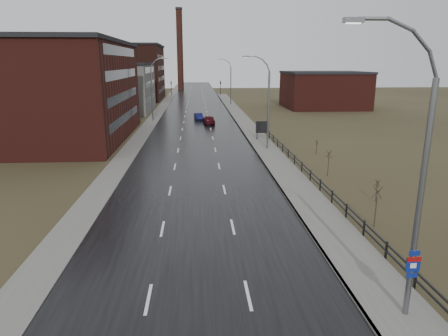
{
  "coord_description": "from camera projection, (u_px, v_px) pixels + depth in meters",
  "views": [
    {
      "loc": [
        0.06,
        -12.31,
        10.55
      ],
      "look_at": [
        2.0,
        16.07,
        3.0
      ],
      "focal_mm": 32.0,
      "sensor_mm": 36.0,
      "label": 1
    }
  ],
  "objects": [
    {
      "name": "warehouse_near",
      "position": [
        43.0,
        91.0,
        54.84
      ],
      "size": [
        22.44,
        28.56,
        13.5
      ],
      "color": "#471914",
      "rests_on": "ground"
    },
    {
      "name": "streetlight_right_mid",
      "position": [
        266.0,
        102.0,
        48.35
      ],
      "size": [
        3.36,
        0.28,
        11.35
      ],
      "color": "slate",
      "rests_on": "ground"
    },
    {
      "name": "car_far",
      "position": [
        209.0,
        120.0,
        69.73
      ],
      "size": [
        2.15,
        4.8,
        1.6
      ],
      "primitive_type": "imported",
      "rotation": [
        0.0,
        0.0,
        3.2
      ],
      "color": "#410A12",
      "rests_on": "ground"
    },
    {
      "name": "shrub_d",
      "position": [
        377.0,
        190.0,
        30.99
      ],
      "size": [
        0.43,
        0.45,
        1.79
      ],
      "color": "#382D23",
      "rests_on": "ground"
    },
    {
      "name": "guardrail",
      "position": [
        323.0,
        186.0,
        32.73
      ],
      "size": [
        0.1,
        53.05,
        1.1
      ],
      "color": "black",
      "rests_on": "ground"
    },
    {
      "name": "streetlight_main",
      "position": [
        415.0,
        182.0,
        15.5
      ],
      "size": [
        3.91,
        0.29,
        12.11
      ],
      "color": "slate",
      "rests_on": "ground"
    },
    {
      "name": "billboard",
      "position": [
        262.0,
        128.0,
        55.16
      ],
      "size": [
        1.86,
        0.17,
        2.71
      ],
      "color": "black",
      "rests_on": "ground"
    },
    {
      "name": "sidewalk_left",
      "position": [
        151.0,
        122.0,
        71.87
      ],
      "size": [
        2.4,
        260.0,
        0.12
      ],
      "primitive_type": "cube",
      "color": "#595651",
      "rests_on": "ground"
    },
    {
      "name": "shrub_c",
      "position": [
        376.0,
        205.0,
        26.04
      ],
      "size": [
        0.66,
        0.7,
        2.83
      ],
      "color": "#382D23",
      "rests_on": "ground"
    },
    {
      "name": "shrub_f",
      "position": [
        317.0,
        147.0,
        46.76
      ],
      "size": [
        0.42,
        0.44,
        1.74
      ],
      "color": "#382D23",
      "rests_on": "ground"
    },
    {
      "name": "sidewalk_right",
      "position": [
        267.0,
        151.0,
        48.87
      ],
      "size": [
        3.2,
        180.0,
        0.18
      ],
      "primitive_type": "cube",
      "color": "#595651",
      "rests_on": "ground"
    },
    {
      "name": "car_near",
      "position": [
        199.0,
        117.0,
        74.55
      ],
      "size": [
        1.85,
        4.12,
        1.31
      ],
      "primitive_type": "imported",
      "rotation": [
        0.0,
        0.0,
        0.12
      ],
      "color": "#0C0E3E",
      "rests_on": "ground"
    },
    {
      "name": "curb_right",
      "position": [
        255.0,
        151.0,
        48.77
      ],
      "size": [
        0.16,
        180.0,
        0.18
      ],
      "primitive_type": "cube",
      "color": "slate",
      "rests_on": "ground"
    },
    {
      "name": "warehouse_mid",
      "position": [
        114.0,
        87.0,
        87.25
      ],
      "size": [
        16.32,
        20.4,
        10.5
      ],
      "color": "slate",
      "rests_on": "ground"
    },
    {
      "name": "traffic_light_right",
      "position": [
        221.0,
        81.0,
        129.64
      ],
      "size": [
        0.58,
        2.73,
        5.3
      ],
      "color": "black",
      "rests_on": "ground"
    },
    {
      "name": "streetlight_right_far",
      "position": [
        230.0,
        82.0,
        100.43
      ],
      "size": [
        3.36,
        0.28,
        11.35
      ],
      "color": "slate",
      "rests_on": "ground"
    },
    {
      "name": "traffic_light_left",
      "position": [
        171.0,
        81.0,
        128.58
      ],
      "size": [
        0.58,
        2.73,
        5.3
      ],
      "color": "black",
      "rests_on": "ground"
    },
    {
      "name": "road",
      "position": [
        196.0,
        122.0,
        72.42
      ],
      "size": [
        14.0,
        300.0,
        0.06
      ],
      "primitive_type": "cube",
      "color": "black",
      "rests_on": "ground"
    },
    {
      "name": "warehouse_far",
      "position": [
        116.0,
        72.0,
        115.21
      ],
      "size": [
        26.52,
        24.48,
        15.5
      ],
      "color": "#331611",
      "rests_on": "ground"
    },
    {
      "name": "streetlight_left",
      "position": [
        153.0,
        89.0,
        72.35
      ],
      "size": [
        3.36,
        0.28,
        11.35
      ],
      "color": "slate",
      "rests_on": "ground"
    },
    {
      "name": "smokestack",
      "position": [
        180.0,
        49.0,
        154.85
      ],
      "size": [
        2.7,
        2.7,
        30.7
      ],
      "color": "#331611",
      "rests_on": "ground"
    },
    {
      "name": "shrub_e",
      "position": [
        328.0,
        162.0,
        37.93
      ],
      "size": [
        0.6,
        0.63,
        2.54
      ],
      "color": "#382D23",
      "rests_on": "ground"
    },
    {
      "name": "building_right",
      "position": [
        324.0,
        90.0,
        94.56
      ],
      "size": [
        18.36,
        16.32,
        8.5
      ],
      "color": "#471914",
      "rests_on": "ground"
    }
  ]
}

